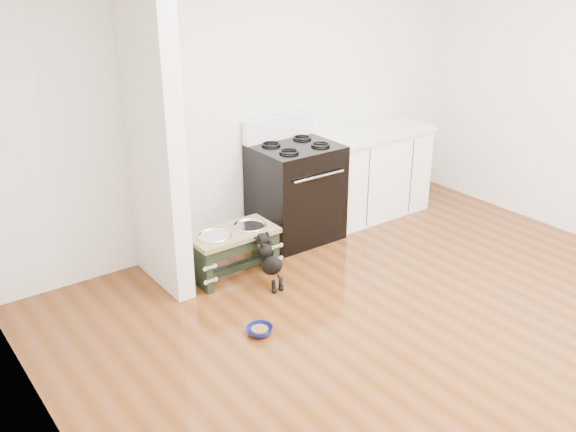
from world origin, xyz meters
name	(u,v)px	position (x,y,z in m)	size (l,w,h in m)	color
ground	(449,349)	(0.00, 0.00, 0.00)	(5.00, 5.00, 0.00)	#4F290E
room_shell	(476,126)	(0.00, 0.00, 1.62)	(5.00, 5.00, 5.00)	silver
partition_wall	(152,126)	(-1.18, 2.10, 1.35)	(0.15, 0.80, 2.70)	silver
oven_range	(295,190)	(0.25, 2.16, 0.48)	(0.76, 0.69, 1.14)	black
cabinet_run	(370,172)	(1.23, 2.18, 0.45)	(1.24, 0.64, 0.91)	white
dog_feeder	(233,244)	(-0.65, 1.84, 0.29)	(0.75, 0.40, 0.43)	black
puppy	(269,259)	(-0.52, 1.49, 0.25)	(0.13, 0.38, 0.46)	black
floor_bowl	(260,330)	(-0.98, 0.95, 0.03)	(0.24, 0.24, 0.06)	navy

